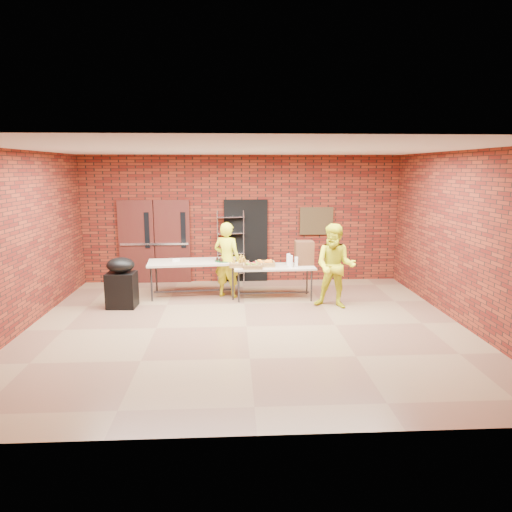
{
  "coord_description": "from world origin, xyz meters",
  "views": [
    {
      "loc": [
        -0.26,
        -8.01,
        2.88
      ],
      "look_at": [
        0.25,
        1.4,
        1.05
      ],
      "focal_mm": 32.0,
      "sensor_mm": 36.0,
      "label": 1
    }
  ],
  "objects_px": {
    "volunteer_man": "(335,266)",
    "coffee_dispenser": "(304,253)",
    "volunteer_woman": "(227,260)",
    "wire_rack": "(231,247)",
    "table_right": "(274,269)",
    "covered_grill": "(121,282)",
    "table_left": "(193,264)"
  },
  "relations": [
    {
      "from": "coffee_dispenser",
      "to": "table_left",
      "type": "bearing_deg",
      "value": 178.54
    },
    {
      "from": "wire_rack",
      "to": "covered_grill",
      "type": "height_order",
      "value": "wire_rack"
    },
    {
      "from": "volunteer_woman",
      "to": "coffee_dispenser",
      "type": "bearing_deg",
      "value": -156.16
    },
    {
      "from": "covered_grill",
      "to": "volunteer_man",
      "type": "height_order",
      "value": "volunteer_man"
    },
    {
      "from": "wire_rack",
      "to": "table_left",
      "type": "height_order",
      "value": "wire_rack"
    },
    {
      "from": "wire_rack",
      "to": "coffee_dispenser",
      "type": "height_order",
      "value": "wire_rack"
    },
    {
      "from": "coffee_dispenser",
      "to": "covered_grill",
      "type": "bearing_deg",
      "value": -170.34
    },
    {
      "from": "table_right",
      "to": "covered_grill",
      "type": "xyz_separation_m",
      "value": [
        -3.24,
        -0.51,
        -0.14
      ]
    },
    {
      "from": "wire_rack",
      "to": "table_left",
      "type": "distance_m",
      "value": 1.51
    },
    {
      "from": "wire_rack",
      "to": "coffee_dispenser",
      "type": "xyz_separation_m",
      "value": [
        1.65,
        -1.31,
        0.09
      ]
    },
    {
      "from": "table_right",
      "to": "volunteer_woman",
      "type": "distance_m",
      "value": 1.07
    },
    {
      "from": "volunteer_man",
      "to": "volunteer_woman",
      "type": "bearing_deg",
      "value": 179.17
    },
    {
      "from": "wire_rack",
      "to": "volunteer_man",
      "type": "relative_size",
      "value": 1.04
    },
    {
      "from": "volunteer_woman",
      "to": "volunteer_man",
      "type": "bearing_deg",
      "value": -178.18
    },
    {
      "from": "volunteer_man",
      "to": "coffee_dispenser",
      "type": "bearing_deg",
      "value": 140.41
    },
    {
      "from": "covered_grill",
      "to": "volunteer_man",
      "type": "bearing_deg",
      "value": 0.14
    },
    {
      "from": "volunteer_woman",
      "to": "volunteer_man",
      "type": "relative_size",
      "value": 0.97
    },
    {
      "from": "coffee_dispenser",
      "to": "covered_grill",
      "type": "xyz_separation_m",
      "value": [
        -3.93,
        -0.67,
        -0.47
      ]
    },
    {
      "from": "covered_grill",
      "to": "volunteer_man",
      "type": "xyz_separation_m",
      "value": [
        4.44,
        -0.24,
        0.35
      ]
    },
    {
      "from": "volunteer_woman",
      "to": "volunteer_man",
      "type": "xyz_separation_m",
      "value": [
        2.24,
        -0.91,
        0.03
      ]
    },
    {
      "from": "wire_rack",
      "to": "covered_grill",
      "type": "distance_m",
      "value": 3.04
    },
    {
      "from": "wire_rack",
      "to": "volunteer_woman",
      "type": "distance_m",
      "value": 1.31
    },
    {
      "from": "wire_rack",
      "to": "table_left",
      "type": "relative_size",
      "value": 0.89
    },
    {
      "from": "covered_grill",
      "to": "table_right",
      "type": "bearing_deg",
      "value": 12.23
    },
    {
      "from": "volunteer_man",
      "to": "covered_grill",
      "type": "bearing_deg",
      "value": -161.75
    },
    {
      "from": "wire_rack",
      "to": "covered_grill",
      "type": "bearing_deg",
      "value": -148.62
    },
    {
      "from": "table_left",
      "to": "covered_grill",
      "type": "bearing_deg",
      "value": -158.05
    },
    {
      "from": "table_right",
      "to": "volunteer_woman",
      "type": "xyz_separation_m",
      "value": [
        -1.05,
        0.16,
        0.18
      ]
    },
    {
      "from": "table_left",
      "to": "coffee_dispenser",
      "type": "distance_m",
      "value": 2.51
    },
    {
      "from": "wire_rack",
      "to": "volunteer_man",
      "type": "bearing_deg",
      "value": -55.38
    },
    {
      "from": "table_left",
      "to": "covered_grill",
      "type": "distance_m",
      "value": 1.62
    },
    {
      "from": "wire_rack",
      "to": "volunteer_man",
      "type": "height_order",
      "value": "wire_rack"
    }
  ]
}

